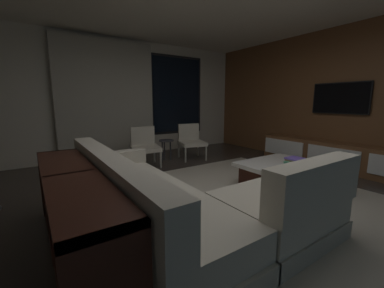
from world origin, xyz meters
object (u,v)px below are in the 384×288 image
accent_chair_near_window (191,139)px  media_console (340,157)px  book_stack_on_coffee_table (295,161)px  sectional_couch (180,205)px  console_table_behind_couch (75,211)px  accent_chair_by_curtain (144,144)px  mounted_tv (340,98)px  coffee_table (286,176)px  side_stool (166,144)px

accent_chair_near_window → media_console: (1.79, -2.40, -0.18)m
book_stack_on_coffee_table → accent_chair_near_window: (-0.20, 2.48, 0.02)m
sectional_couch → console_table_behind_couch: size_ratio=1.19×
accent_chair_near_window → accent_chair_by_curtain: (-1.12, 0.02, 0.00)m
media_console → mounted_tv: 1.13m
book_stack_on_coffee_table → accent_chair_near_window: bearing=94.6°
book_stack_on_coffee_table → accent_chair_by_curtain: 2.83m
sectional_couch → coffee_table: bearing=4.8°
book_stack_on_coffee_table → media_console: 1.60m
media_console → accent_chair_near_window: bearing=126.7°
sectional_couch → mounted_tv: size_ratio=2.43×
book_stack_on_coffee_table → media_console: bearing=2.8°
sectional_couch → side_stool: sectional_couch is taller
coffee_table → book_stack_on_coffee_table: (0.08, -0.07, 0.23)m
sectional_couch → book_stack_on_coffee_table: size_ratio=8.36×
coffee_table → media_console: bearing=0.3°
accent_chair_near_window → media_console: 3.00m
coffee_table → side_stool: bearing=105.4°
accent_chair_by_curtain → media_console: size_ratio=0.25×
book_stack_on_coffee_table → side_stool: book_stack_on_coffee_table is taller
accent_chair_near_window → mounted_tv: bearing=-48.2°
book_stack_on_coffee_table → console_table_behind_couch: 2.98m
sectional_couch → accent_chair_by_curtain: size_ratio=3.21×
console_table_behind_couch → media_console: bearing=0.6°
coffee_table → media_console: 1.68m
coffee_table → side_stool: (-0.69, 2.52, 0.19)m
accent_chair_by_curtain → console_table_behind_couch: (-1.65, -2.47, -0.01)m
sectional_couch → coffee_table: 1.99m
sectional_couch → console_table_behind_couch: bearing=172.0°
book_stack_on_coffee_table → mounted_tv: size_ratio=0.29×
book_stack_on_coffee_table → mounted_tv: (1.77, 0.28, 0.93)m
accent_chair_by_curtain → coffee_table: bearing=-63.0°
accent_chair_by_curtain → console_table_behind_couch: 2.97m
sectional_couch → book_stack_on_coffee_table: 2.07m
coffee_table → mounted_tv: size_ratio=1.13×
coffee_table → media_console: (1.68, 0.01, 0.06)m
coffee_table → accent_chair_near_window: size_ratio=1.49×
mounted_tv → accent_chair_near_window: bearing=131.8°
accent_chair_near_window → mounted_tv: size_ratio=0.76×
coffee_table → accent_chair_by_curtain: 2.74m
media_console → console_table_behind_couch: (-4.57, -0.05, 0.17)m
side_stool → mounted_tv: 3.58m
sectional_couch → accent_chair_near_window: size_ratio=3.21×
coffee_table → accent_chair_near_window: (-0.11, 2.41, 0.25)m
side_stool → console_table_behind_couch: size_ratio=0.22×
console_table_behind_couch → coffee_table: bearing=0.8°
side_stool → media_console: size_ratio=0.15×
accent_chair_near_window → side_stool: (-0.58, 0.10, -0.06)m
accent_chair_near_window → accent_chair_by_curtain: size_ratio=1.00×
coffee_table → accent_chair_near_window: accent_chair_near_window is taller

